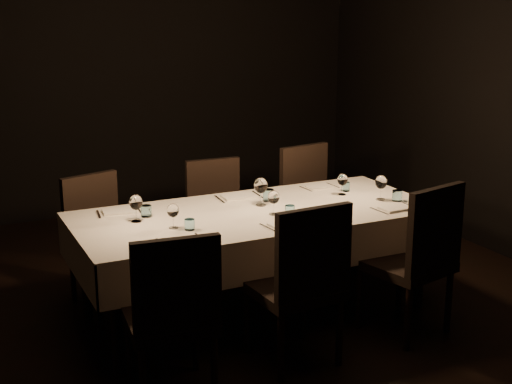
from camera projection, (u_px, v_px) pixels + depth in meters
name	position (u px, v px, depth m)	size (l,w,h in m)	color
room	(256.00, 106.00, 4.77)	(5.01, 6.01, 3.01)	black
dining_table	(256.00, 221.00, 4.98)	(2.52, 1.12, 0.76)	black
chair_near_left	(173.00, 310.00, 3.88)	(0.52, 0.52, 0.99)	black
place_setting_near_left	(179.00, 222.00, 4.49)	(0.29, 0.39, 0.16)	beige
chair_near_center	(301.00, 279.00, 4.26)	(0.53, 0.53, 1.04)	black
place_setting_near_center	(281.00, 208.00, 4.79)	(0.31, 0.39, 0.17)	beige
chair_near_right	(417.00, 254.00, 4.66)	(0.61, 0.61, 1.05)	black
place_setting_near_right	(389.00, 193.00, 5.15)	(0.33, 0.41, 0.18)	beige
chair_far_left	(99.00, 232.00, 5.28)	(0.57, 0.57, 0.94)	black
place_setting_far_left	(133.00, 207.00, 4.79)	(0.34, 0.41, 0.18)	beige
chair_far_center	(218.00, 212.00, 5.78)	(0.48, 0.48, 0.94)	black
place_setting_far_center	(256.00, 191.00, 5.17)	(0.37, 0.42, 0.20)	beige
chair_far_right	(312.00, 200.00, 6.02)	(0.56, 0.56, 1.01)	black
place_setting_far_right	(336.00, 184.00, 5.46)	(0.30, 0.39, 0.16)	beige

